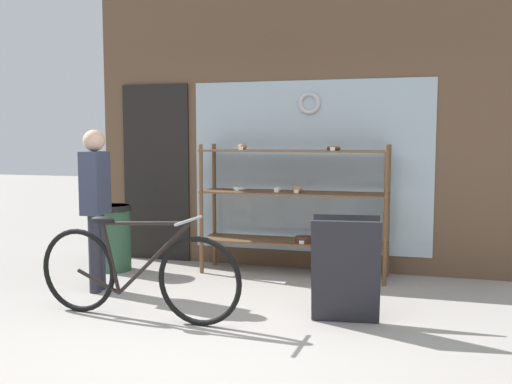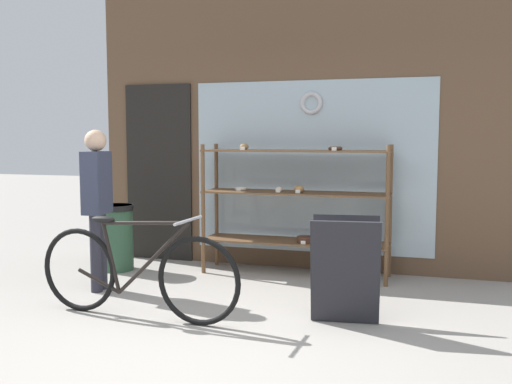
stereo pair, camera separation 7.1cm
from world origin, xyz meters
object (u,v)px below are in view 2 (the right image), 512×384
object	(u,v)px
display_case	(295,198)
bicycle	(136,272)
sandwich_board	(345,270)
trash_bin	(117,235)
pedestrian	(97,198)

from	to	relation	value
display_case	bicycle	world-z (taller)	display_case
sandwich_board	bicycle	bearing A→B (deg)	-174.33
display_case	bicycle	size ratio (longest dim) A/B	1.09
sandwich_board	trash_bin	world-z (taller)	sandwich_board
bicycle	sandwich_board	size ratio (longest dim) A/B	2.18
display_case	trash_bin	bearing A→B (deg)	-169.99
pedestrian	trash_bin	distance (m)	1.00
bicycle	pedestrian	xyz separation A→B (m)	(-0.75, 0.64, 0.52)
display_case	sandwich_board	distance (m)	1.66
bicycle	trash_bin	bearing A→B (deg)	128.35
bicycle	sandwich_board	xyz separation A→B (m)	(1.66, 0.37, 0.05)
bicycle	trash_bin	xyz separation A→B (m)	(-1.03, 1.45, 0.01)
bicycle	pedestrian	size ratio (longest dim) A/B	1.18
sandwich_board	trash_bin	distance (m)	2.90
pedestrian	trash_bin	size ratio (longest dim) A/B	2.12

